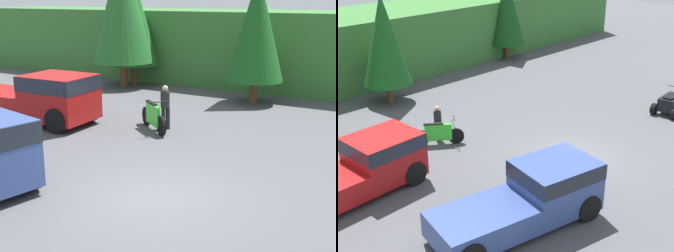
# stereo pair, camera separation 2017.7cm
# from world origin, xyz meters

# --- Properties ---
(ground_plane) EXTENTS (80.00, 80.00, 0.00)m
(ground_plane) POSITION_xyz_m (0.00, 0.00, 0.00)
(ground_plane) COLOR #4C4C51
(hillside_backdrop) EXTENTS (44.00, 6.00, 3.92)m
(hillside_backdrop) POSITION_xyz_m (0.00, 16.00, 1.96)
(hillside_backdrop) COLOR #387033
(hillside_backdrop) RESTS_ON ground_plane
(tree_mid_right) EXTENTS (2.51, 2.51, 5.72)m
(tree_mid_right) POSITION_xyz_m (-1.54, 11.05, 3.36)
(tree_mid_right) COLOR brown
(tree_mid_right) RESTS_ON ground_plane
(tree_right) EXTENTS (2.53, 2.53, 5.74)m
(tree_right) POSITION_xyz_m (9.26, 12.82, 3.38)
(tree_right) COLOR brown
(tree_right) RESTS_ON ground_plane
(pickup_truck_red) EXTENTS (5.42, 2.27, 1.89)m
(pickup_truck_red) POSITION_xyz_m (-7.28, 3.75, 1.00)
(pickup_truck_red) COLOR maroon
(pickup_truck_red) RESTS_ON ground_plane
(pickup_truck_second) EXTENTS (5.82, 3.14, 1.89)m
(pickup_truck_second) POSITION_xyz_m (-4.55, -1.74, 1.00)
(pickup_truck_second) COLOR #334784
(pickup_truck_second) RESTS_ON ground_plane
(dirt_bike) EXTENTS (1.81, 1.41, 1.21)m
(dirt_bike) POSITION_xyz_m (-3.04, 4.95, 0.50)
(dirt_bike) COLOR black
(dirt_bike) RESTS_ON ground_plane
(quad_atv) EXTENTS (2.13, 1.39, 1.23)m
(quad_atv) POSITION_xyz_m (7.46, -0.46, 0.48)
(quad_atv) COLOR black
(quad_atv) RESTS_ON ground_plane
(rider_person) EXTENTS (0.46, 0.46, 1.61)m
(rider_person) POSITION_xyz_m (-2.77, 5.31, 0.87)
(rider_person) COLOR black
(rider_person) RESTS_ON ground_plane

